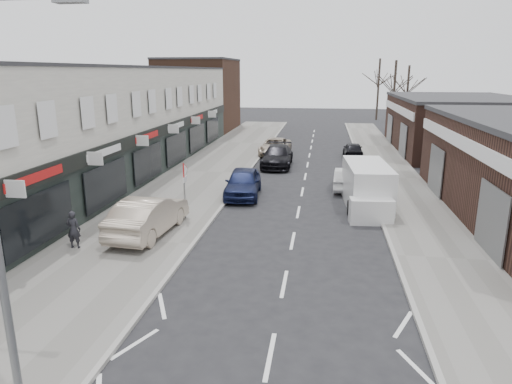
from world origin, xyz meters
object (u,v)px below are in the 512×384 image
at_px(pedestrian, 74,230).
at_px(white_van, 367,187).
at_px(warning_sign, 185,174).
at_px(parked_car_left_a, 243,183).
at_px(parked_car_left_c, 275,147).
at_px(parked_car_right_a, 346,179).
at_px(sedan_on_pavement, 148,215).
at_px(parked_car_left_b, 277,156).
at_px(parked_car_right_b, 353,150).

bearing_deg(pedestrian, white_van, -150.82).
distance_m(warning_sign, parked_car_left_a, 5.15).
height_order(parked_car_left_c, parked_car_right_a, parked_car_left_c).
height_order(white_van, sedan_on_pavement, white_van).
relative_size(parked_car_left_b, parked_car_left_c, 1.05).
bearing_deg(parked_car_left_b, pedestrian, -110.17).
distance_m(warning_sign, parked_car_left_b, 13.48).
bearing_deg(parked_car_left_b, parked_car_left_a, -97.74).
relative_size(white_van, parked_car_left_b, 1.12).
bearing_deg(parked_car_right_a, parked_car_right_b, -91.60).
relative_size(parked_car_left_a, parked_car_left_b, 0.87).
xyz_separation_m(pedestrian, parked_car_left_c, (5.49, 22.07, -0.18)).
distance_m(parked_car_left_a, parked_car_right_a, 6.29).
bearing_deg(parked_car_left_b, parked_car_right_a, -52.61).
height_order(warning_sign, sedan_on_pavement, warning_sign).
xyz_separation_m(warning_sign, parked_car_right_b, (8.66, 17.38, -1.57)).
relative_size(pedestrian, parked_car_left_c, 0.30).
distance_m(white_van, pedestrian, 14.05).
height_order(sedan_on_pavement, parked_car_left_c, sedan_on_pavement).
xyz_separation_m(white_van, parked_car_right_a, (-0.86, 3.64, -0.41)).
height_order(sedan_on_pavement, parked_car_left_a, sedan_on_pavement).
relative_size(warning_sign, sedan_on_pavement, 0.55).
height_order(white_van, parked_car_left_a, white_van).
xyz_separation_m(sedan_on_pavement, parked_car_right_a, (8.60, 9.40, -0.29)).
bearing_deg(parked_car_left_c, warning_sign, -95.09).
distance_m(warning_sign, sedan_on_pavement, 2.83).
xyz_separation_m(warning_sign, parked_car_right_a, (7.69, 7.03, -1.56)).
bearing_deg(white_van, parked_car_left_a, 165.73).
relative_size(parked_car_left_b, parked_car_right_b, 1.40).
bearing_deg(sedan_on_pavement, warning_sign, -106.37).
distance_m(parked_car_right_a, parked_car_right_b, 10.39).
bearing_deg(parked_car_right_a, parked_car_left_b, -48.17).
relative_size(white_van, parked_car_right_a, 1.51).
relative_size(pedestrian, parked_car_left_b, 0.29).
height_order(warning_sign, pedestrian, warning_sign).
bearing_deg(parked_car_left_c, parked_car_right_a, -61.00).
relative_size(parked_car_left_a, parked_car_left_c, 0.92).
xyz_separation_m(parked_car_left_b, parked_car_left_c, (-0.65, 4.68, -0.07)).
relative_size(sedan_on_pavement, parked_car_right_b, 1.32).
distance_m(warning_sign, parked_car_right_b, 19.48).
height_order(sedan_on_pavement, pedestrian, sedan_on_pavement).
bearing_deg(white_van, parked_car_left_b, 115.83).
height_order(warning_sign, parked_car_left_c, warning_sign).
xyz_separation_m(warning_sign, parked_car_left_b, (2.96, 13.07, -1.44)).
xyz_separation_m(parked_car_left_a, parked_car_right_b, (6.75, 12.81, -0.14)).
relative_size(sedan_on_pavement, parked_car_left_a, 1.07).
bearing_deg(parked_car_right_b, warning_sign, 63.21).
bearing_deg(parked_car_left_a, parked_car_right_b, 58.27).
distance_m(white_van, parked_car_left_b, 11.19).
relative_size(warning_sign, parked_car_left_a, 0.59).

